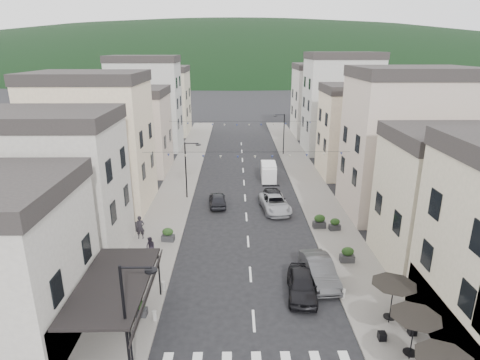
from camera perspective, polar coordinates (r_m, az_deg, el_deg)
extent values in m
cube|color=slate|center=(48.28, -8.39, 0.03)|extent=(4.00, 76.00, 0.12)
cube|color=slate|center=(48.60, 9.42, 0.10)|extent=(4.00, 76.00, 0.12)
ellipsoid|color=black|center=(313.81, -0.57, 15.53)|extent=(640.00, 360.00, 70.00)
cube|color=black|center=(22.84, -17.57, -13.83)|extent=(3.60, 7.50, 0.15)
cube|color=black|center=(22.66, -12.93, -15.16)|extent=(0.34, 7.50, 0.99)
cylinder|color=black|center=(20.64, -15.10, -23.01)|extent=(0.10, 0.10, 3.20)
cylinder|color=black|center=(26.16, -11.40, -12.98)|extent=(0.10, 0.10, 3.20)
cube|color=#AAA49C|center=(32.17, -25.44, -1.70)|extent=(10.00, 7.00, 10.00)
cube|color=#262323|center=(30.90, -26.82, 7.94)|extent=(10.20, 7.14, 1.00)
cube|color=beige|center=(40.80, -20.04, 4.40)|extent=(10.00, 8.00, 12.00)
cube|color=#262323|center=(39.87, -21.07, 13.49)|extent=(10.20, 8.16, 1.00)
cube|color=#B7A694|center=(52.27, -15.74, 6.26)|extent=(10.00, 8.00, 9.50)
cube|color=#262323|center=(51.49, -16.25, 11.98)|extent=(10.20, 8.16, 1.00)
cube|color=#A8A8A3|center=(63.48, -13.18, 10.09)|extent=(10.00, 7.00, 13.00)
cube|color=#262323|center=(62.92, -13.65, 16.41)|extent=(10.20, 7.14, 1.00)
cube|color=#B3AB8E|center=(75.28, -11.23, 10.67)|extent=(10.00, 9.00, 11.00)
cube|color=#262323|center=(74.75, -11.52, 15.23)|extent=(10.20, 9.18, 1.00)
cube|color=#B3AB8E|center=(31.62, 28.82, -3.52)|extent=(10.00, 7.00, 9.00)
cube|color=#262323|center=(30.33, 30.25, 5.31)|extent=(10.20, 7.14, 1.00)
cube|color=#B7A694|center=(39.69, 22.40, 4.13)|extent=(10.00, 8.00, 12.50)
cube|color=#262323|center=(38.76, 23.63, 13.83)|extent=(10.20, 8.16, 1.00)
cube|color=beige|center=(50.92, 17.15, 6.12)|extent=(10.00, 7.00, 10.00)
cube|color=#262323|center=(50.13, 17.74, 12.27)|extent=(10.20, 7.14, 1.00)
cube|color=#A8A8A3|center=(62.00, 14.01, 10.08)|extent=(10.00, 8.00, 13.50)
cube|color=#262323|center=(61.46, 14.54, 16.78)|extent=(10.20, 8.16, 1.00)
cube|color=#AAA49C|center=(73.70, 11.65, 10.68)|extent=(10.00, 9.00, 11.50)
cube|color=#262323|center=(73.18, 11.97, 15.53)|extent=(10.20, 9.18, 1.00)
cylinder|color=black|center=(23.01, 23.27, -20.13)|extent=(0.06, 0.06, 2.30)
cone|color=black|center=(22.37, 23.63, -17.90)|extent=(2.50, 2.50, 0.55)
cylinder|color=black|center=(23.48, 23.01, -21.64)|extent=(0.70, 0.70, 0.04)
cylinder|color=black|center=(25.06, 20.69, -16.32)|extent=(0.06, 0.06, 2.30)
cone|color=black|center=(24.48, 20.98, -14.18)|extent=(2.50, 2.50, 0.55)
cylinder|color=black|center=(25.50, 20.48, -17.77)|extent=(0.70, 0.70, 0.04)
cylinder|color=black|center=(20.21, -15.97, -19.01)|extent=(0.14, 0.14, 6.00)
cylinder|color=black|center=(18.46, -14.62, -11.96)|extent=(1.40, 0.10, 0.10)
cylinder|color=black|center=(18.39, -12.56, -12.46)|extent=(0.56, 0.56, 0.08)
cylinder|color=black|center=(41.55, -7.70, 1.30)|extent=(0.14, 0.14, 6.00)
cylinder|color=black|center=(40.72, -6.89, 5.21)|extent=(1.40, 0.10, 0.10)
cylinder|color=black|center=(40.69, -5.97, 5.01)|extent=(0.56, 0.56, 0.08)
cylinder|color=black|center=(59.12, 6.26, 6.44)|extent=(0.14, 0.14, 6.00)
cylinder|color=black|center=(58.52, 5.66, 9.22)|extent=(1.40, 0.10, 0.10)
cylinder|color=black|center=(58.48, 5.02, 9.09)|extent=(0.56, 0.56, 0.08)
cylinder|color=gray|center=(24.76, -12.05, -18.31)|extent=(0.26, 0.26, 0.60)
cylinder|color=gray|center=(27.18, -10.84, -14.57)|extent=(0.26, 0.26, 0.60)
cylinder|color=gray|center=(26.80, 14.49, -15.37)|extent=(0.26, 0.26, 0.60)
cylinder|color=black|center=(36.59, 0.92, 4.01)|extent=(19.00, 0.02, 0.02)
cone|color=beige|center=(37.42, -12.56, 3.60)|extent=(0.28, 0.28, 0.24)
cone|color=navy|center=(37.15, -10.16, 3.50)|extent=(0.28, 0.28, 0.24)
cone|color=beige|center=(36.94, -7.72, 3.42)|extent=(0.28, 0.28, 0.24)
cone|color=navy|center=(36.80, -5.27, 3.34)|extent=(0.28, 0.28, 0.24)
cone|color=beige|center=(36.72, -2.80, 3.29)|extent=(0.28, 0.28, 0.24)
cone|color=navy|center=(36.70, -0.32, 3.27)|extent=(0.28, 0.28, 0.24)
cone|color=beige|center=(36.75, 2.15, 3.28)|extent=(0.28, 0.28, 0.24)
cone|color=navy|center=(36.85, 4.62, 3.31)|extent=(0.28, 0.28, 0.24)
cone|color=beige|center=(37.02, 7.06, 3.37)|extent=(0.28, 0.28, 0.24)
cone|color=navy|center=(37.25, 9.48, 3.46)|extent=(0.28, 0.28, 0.24)
cone|color=beige|center=(37.54, 11.87, 3.55)|extent=(0.28, 0.28, 0.24)
cone|color=navy|center=(37.90, 14.22, 3.66)|extent=(0.28, 0.28, 0.24)
cylinder|color=black|center=(52.24, 0.42, 8.34)|extent=(19.00, 0.02, 0.02)
cone|color=beige|center=(52.82, -9.16, 8.01)|extent=(0.28, 0.28, 0.24)
cone|color=navy|center=(52.63, -7.44, 7.96)|extent=(0.28, 0.28, 0.24)
cone|color=beige|center=(52.49, -5.70, 7.90)|extent=(0.28, 0.28, 0.24)
cone|color=navy|center=(52.39, -3.95, 7.86)|extent=(0.28, 0.28, 0.24)
cone|color=beige|center=(52.33, -2.21, 7.82)|extent=(0.28, 0.28, 0.24)
cone|color=navy|center=(52.32, -0.46, 7.81)|extent=(0.28, 0.28, 0.24)
cone|color=beige|center=(52.35, 1.29, 7.81)|extent=(0.28, 0.28, 0.24)
cone|color=navy|center=(52.43, 3.04, 7.83)|extent=(0.28, 0.28, 0.24)
cone|color=beige|center=(52.54, 4.78, 7.87)|extent=(0.28, 0.28, 0.24)
cone|color=navy|center=(52.71, 6.51, 7.92)|extent=(0.28, 0.28, 0.24)
cone|color=beige|center=(52.91, 8.23, 7.98)|extent=(0.28, 0.28, 0.24)
cone|color=navy|center=(53.17, 9.94, 8.04)|extent=(0.28, 0.28, 0.24)
imported|color=black|center=(26.54, 8.78, -14.46)|extent=(2.20, 4.60, 1.52)
imported|color=#373739|center=(28.11, 11.21, -12.48)|extent=(2.15, 5.00, 1.60)
imported|color=#999BA1|center=(38.91, 4.99, -3.32)|extent=(3.12, 5.59, 1.48)
imported|color=black|center=(39.73, 4.87, -2.84)|extent=(2.32, 5.26, 1.50)
imported|color=black|center=(39.96, -3.21, -2.79)|extent=(1.95, 4.09, 1.35)
cube|color=silver|center=(48.17, 4.07, 1.18)|extent=(1.82, 4.33, 1.79)
cube|color=silver|center=(47.39, 4.13, 2.07)|extent=(1.73, 2.90, 0.45)
cylinder|color=black|center=(46.78, 3.28, -0.07)|extent=(0.24, 0.63, 0.62)
cylinder|color=black|center=(46.86, 5.03, -0.08)|extent=(0.24, 0.63, 0.62)
cylinder|color=black|center=(49.84, 3.14, 1.09)|extent=(0.24, 0.63, 0.62)
cylinder|color=black|center=(49.92, 4.78, 1.08)|extent=(0.24, 0.63, 0.62)
imported|color=black|center=(33.90, -14.00, -6.56)|extent=(0.74, 0.52, 1.94)
imported|color=black|center=(30.97, -12.61, -9.30)|extent=(0.96, 0.91, 1.57)
cube|color=#2C2D2F|center=(25.32, -14.14, -17.75)|extent=(0.95, 0.58, 0.46)
ellipsoid|color=black|center=(25.03, -14.23, -16.82)|extent=(0.80, 0.51, 0.58)
cube|color=#2C2D2F|center=(33.30, -10.19, -8.12)|extent=(1.07, 0.68, 0.51)
ellipsoid|color=black|center=(33.05, -10.24, -7.26)|extent=(0.89, 0.57, 0.65)
cube|color=#323134|center=(30.86, 14.98, -10.71)|extent=(1.04, 0.58, 0.52)
ellipsoid|color=black|center=(30.60, 15.07, -9.78)|extent=(0.91, 0.58, 0.66)
cube|color=#2A2A2D|center=(35.62, 13.31, -6.55)|extent=(1.03, 0.70, 0.47)
ellipsoid|color=black|center=(35.41, 13.37, -5.79)|extent=(0.83, 0.53, 0.60)
cube|color=#29292B|center=(35.74, 11.20, -6.25)|extent=(1.11, 0.65, 0.54)
ellipsoid|color=black|center=(35.50, 11.26, -5.37)|extent=(0.96, 0.61, 0.70)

